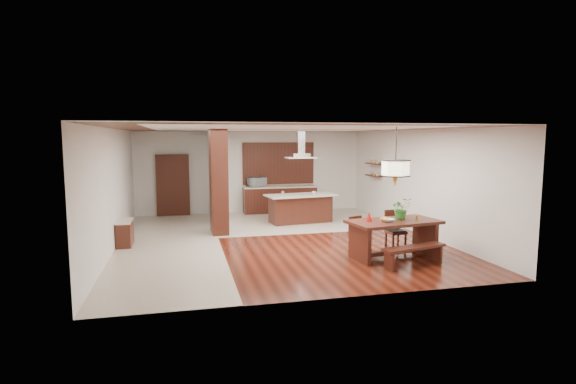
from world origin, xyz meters
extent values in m
plane|color=#37120A|center=(0.00, 0.00, 0.00)|extent=(9.00, 9.00, 0.00)
cube|color=white|center=(0.00, 0.00, 2.90)|extent=(8.00, 9.00, 0.04)
cube|color=silver|center=(0.00, 4.50, 1.45)|extent=(8.00, 0.04, 2.90)
cube|color=silver|center=(0.00, -4.50, 1.45)|extent=(8.00, 0.04, 2.90)
cube|color=silver|center=(-4.00, 0.00, 1.45)|extent=(0.04, 9.00, 2.90)
cube|color=silver|center=(4.00, 0.00, 1.45)|extent=(0.04, 9.00, 2.90)
cube|color=#C0B4A0|center=(-2.75, 0.00, 0.01)|extent=(2.50, 9.00, 0.01)
cube|color=#C0B4A0|center=(1.25, 2.50, 0.01)|extent=(5.50, 4.00, 0.01)
cube|color=#3D1E0F|center=(0.00, 0.00, 2.88)|extent=(8.00, 9.00, 0.02)
cube|color=black|center=(-1.40, 1.20, 1.45)|extent=(0.45, 1.00, 2.90)
cube|color=silver|center=(-1.40, 3.30, 1.45)|extent=(0.18, 2.40, 2.90)
cube|color=black|center=(-3.81, 0.20, 0.32)|extent=(0.37, 0.88, 0.63)
cube|color=black|center=(-2.70, 4.40, 1.05)|extent=(1.10, 0.20, 2.10)
cube|color=black|center=(1.00, 4.20, 0.45)|extent=(2.60, 0.60, 0.90)
cube|color=beige|center=(1.00, 4.20, 0.92)|extent=(2.60, 0.62, 0.05)
cube|color=#93582C|center=(1.00, 4.46, 1.75)|extent=(2.60, 0.08, 1.50)
cube|color=black|center=(3.87, 2.60, 1.40)|extent=(0.26, 0.90, 0.04)
cube|color=black|center=(3.87, 2.60, 1.80)|extent=(0.26, 0.90, 0.04)
cube|color=black|center=(2.17, -2.34, 0.80)|extent=(2.14, 1.30, 0.07)
cube|color=black|center=(1.30, -2.47, 0.39)|extent=(0.21, 0.81, 0.77)
cube|color=black|center=(3.03, -2.21, 0.39)|extent=(0.21, 0.81, 0.77)
imported|color=#2B7326|center=(2.39, -2.23, 1.08)|extent=(0.45, 0.39, 0.49)
imported|color=#B9AEA2|center=(1.95, -2.46, 0.87)|extent=(0.35, 0.35, 0.07)
cone|color=#B50E0C|center=(1.58, -2.31, 0.94)|extent=(0.15, 0.15, 0.21)
cylinder|color=gold|center=(2.74, -2.31, 0.88)|extent=(0.08, 0.08, 0.09)
cube|color=black|center=(1.21, 2.14, 0.43)|extent=(1.97, 0.95, 0.85)
cube|color=beige|center=(1.21, 2.09, 0.88)|extent=(2.29, 1.22, 0.05)
imported|color=white|center=(1.62, 2.04, 0.95)|extent=(0.15, 0.15, 0.09)
imported|color=silver|center=(0.17, 4.20, 1.12)|extent=(0.70, 0.60, 0.33)
camera|label=1|loc=(-2.39, -11.34, 2.66)|focal=28.00mm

